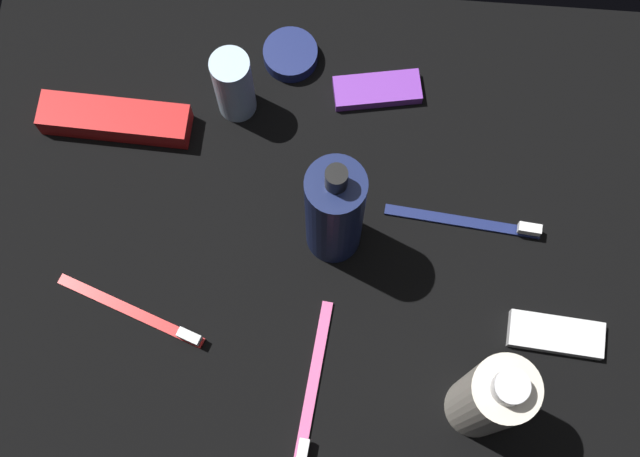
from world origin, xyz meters
The scene contains 11 objects.
ground_plane centered at (0.00, 0.00, -0.60)cm, with size 84.00×64.00×1.20cm, color black.
lotion_bottle centered at (-1.53, -0.21, 9.26)cm, with size 6.19×6.19×20.92cm.
bodywash_bottle centered at (-18.12, 18.01, 9.17)cm, with size 6.48×6.48×19.96cm.
deodorant_stick centered at (11.10, -15.61, 5.34)cm, with size 4.53×4.53×10.67cm, color silver.
toothbrush_red centered at (19.36, 10.74, 0.61)cm, with size 17.32×7.29×2.10cm.
toothbrush_pink centered at (-0.41, 17.77, 0.61)cm, with size 3.07×18.03×2.10cm.
toothbrush_navy centered at (-17.33, -2.80, 0.61)cm, with size 18.03×2.87×2.10cm.
toothpaste_box_red centered at (25.09, -11.96, 1.60)cm, with size 17.60×4.40×3.20cm, color red.
snack_bar_purple centered at (-5.49, -18.52, 0.75)cm, with size 10.40×4.00×1.50cm, color purple.
snack_bar_white centered at (-26.81, 9.55, 0.75)cm, with size 10.40×4.00×1.50cm, color white.
cream_tin_left centered at (5.28, -22.28, 1.02)cm, with size 6.60×6.60×2.04cm, color navy.
Camera 1 is at (-2.12, 27.93, 95.94)cm, focal length 48.90 mm.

